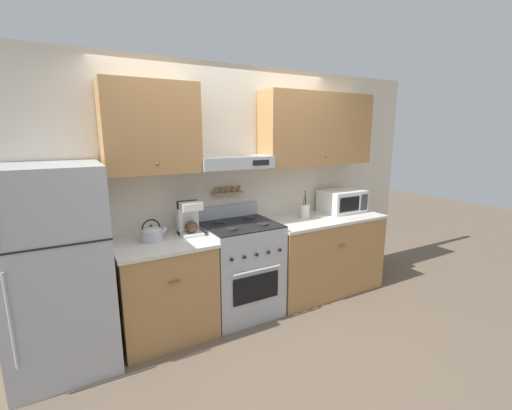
% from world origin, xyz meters
% --- Properties ---
extents(ground_plane, '(16.00, 16.00, 0.00)m').
position_xyz_m(ground_plane, '(0.00, 0.00, 0.00)').
color(ground_plane, brown).
extents(wall_back, '(5.20, 0.46, 2.55)m').
position_xyz_m(wall_back, '(0.13, 0.64, 1.50)').
color(wall_back, beige).
rests_on(wall_back, ground_plane).
extents(counter_left, '(0.85, 0.69, 0.91)m').
position_xyz_m(counter_left, '(-0.79, 0.35, 0.45)').
color(counter_left, '#AD7A47').
rests_on(counter_left, ground_plane).
extents(counter_right, '(1.43, 0.69, 0.91)m').
position_xyz_m(counter_right, '(1.08, 0.35, 0.45)').
color(counter_right, '#AD7A47').
rests_on(counter_right, ground_plane).
extents(stove_range, '(0.72, 0.68, 1.10)m').
position_xyz_m(stove_range, '(-0.00, 0.35, 0.49)').
color(stove_range, '#ADAFB5').
rests_on(stove_range, ground_plane).
extents(refrigerator, '(0.75, 0.75, 1.64)m').
position_xyz_m(refrigerator, '(-1.62, 0.31, 0.82)').
color(refrigerator, '#ADAFB5').
rests_on(refrigerator, ground_plane).
extents(tea_kettle, '(0.24, 0.19, 0.20)m').
position_xyz_m(tea_kettle, '(-0.86, 0.41, 0.98)').
color(tea_kettle, '#B7B7BC').
rests_on(tea_kettle, counter_left).
extents(coffee_maker, '(0.20, 0.23, 0.32)m').
position_xyz_m(coffee_maker, '(-0.50, 0.44, 1.07)').
color(coffee_maker, white).
rests_on(coffee_maker, counter_left).
extents(microwave, '(0.50, 0.38, 0.27)m').
position_xyz_m(microwave, '(1.45, 0.43, 1.04)').
color(microwave, white).
rests_on(microwave, counter_right).
extents(utensil_crock, '(0.11, 0.11, 0.31)m').
position_xyz_m(utensil_crock, '(0.86, 0.41, 0.99)').
color(utensil_crock, silver).
rests_on(utensil_crock, counter_right).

